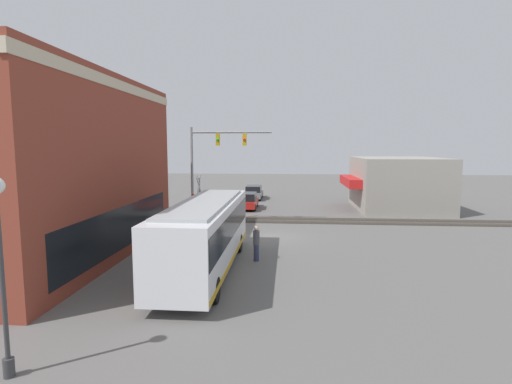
# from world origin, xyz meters

# --- Properties ---
(ground_plane) EXTENTS (120.00, 120.00, 0.00)m
(ground_plane) POSITION_xyz_m (0.00, 0.00, 0.00)
(ground_plane) COLOR #605E5B
(brick_building) EXTENTS (16.06, 12.02, 9.54)m
(brick_building) POSITION_xyz_m (-5.69, 13.47, 4.77)
(brick_building) COLOR brown
(brick_building) RESTS_ON ground
(shop_building) EXTENTS (9.52, 8.78, 4.85)m
(shop_building) POSITION_xyz_m (12.72, -11.24, 2.43)
(shop_building) COLOR gray
(shop_building) RESTS_ON ground
(city_bus) EXTENTS (11.40, 2.59, 3.36)m
(city_bus) POSITION_xyz_m (-7.28, 2.80, 1.85)
(city_bus) COLOR silver
(city_bus) RESTS_ON ground
(traffic_signal_gantry) EXTENTS (0.42, 6.22, 7.36)m
(traffic_signal_gantry) POSITION_xyz_m (4.60, 4.74, 5.24)
(traffic_signal_gantry) COLOR gray
(traffic_signal_gantry) RESTS_ON ground
(crossing_signal) EXTENTS (1.41, 1.18, 3.81)m
(crossing_signal) POSITION_xyz_m (3.04, 5.44, 2.30)
(crossing_signal) COLOR gray
(crossing_signal) RESTS_ON ground
(streetlamp) EXTENTS (0.44, 0.44, 5.17)m
(streetlamp) POSITION_xyz_m (-16.44, 6.03, 3.08)
(streetlamp) COLOR #38383A
(streetlamp) RESTS_ON ground
(rail_track_near) EXTENTS (2.60, 60.00, 0.15)m
(rail_track_near) POSITION_xyz_m (6.00, 0.00, 0.03)
(rail_track_near) COLOR #332D28
(rail_track_near) RESTS_ON ground
(parked_car_red) EXTENTS (4.44, 1.82, 1.54)m
(parked_car_red) POSITION_xyz_m (11.70, 2.80, 0.71)
(parked_car_red) COLOR #B21E19
(parked_car_red) RESTS_ON ground
(parked_car_grey) EXTENTS (4.82, 1.82, 1.51)m
(parked_car_grey) POSITION_xyz_m (18.99, 2.80, 0.70)
(parked_car_grey) COLOR slate
(parked_car_grey) RESTS_ON ground
(pedestrian_near_bus) EXTENTS (0.34, 0.34, 1.83)m
(pedestrian_near_bus) POSITION_xyz_m (-5.48, 0.54, 0.94)
(pedestrian_near_bus) COLOR #2D3351
(pedestrian_near_bus) RESTS_ON ground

